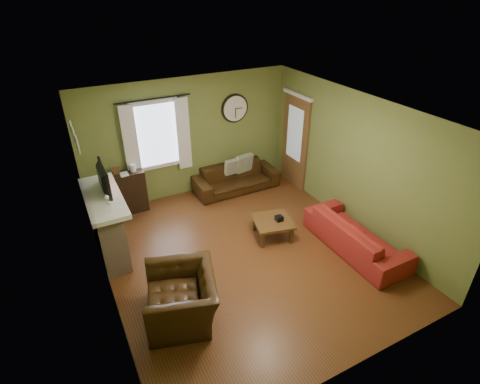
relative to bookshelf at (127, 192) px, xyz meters
name	(u,v)px	position (x,y,z in m)	size (l,w,h in m)	color
floor	(245,254)	(1.49, -2.38, -0.45)	(4.60, 5.20, 0.00)	#5A3016
ceiling	(247,113)	(1.49, -2.38, 2.15)	(4.60, 5.20, 0.00)	white
wall_left	(99,230)	(-0.81, -2.38, 0.85)	(0.00, 5.20, 2.60)	olive
wall_right	(354,163)	(3.79, -2.38, 0.85)	(0.00, 5.20, 2.60)	olive
wall_back	(189,138)	(1.49, 0.22, 0.85)	(4.60, 0.00, 2.60)	olive
wall_front	(360,297)	(1.49, -4.98, 0.85)	(4.60, 0.00, 2.60)	olive
fireplace	(107,227)	(-0.61, -1.23, 0.10)	(0.40, 1.40, 1.10)	tan
firebox	(121,236)	(-0.42, -1.23, -0.15)	(0.04, 0.60, 0.55)	black
mantel	(103,198)	(-0.58, -1.23, 0.69)	(0.58, 1.60, 0.08)	white
tv	(100,182)	(-0.56, -1.08, 0.90)	(0.60, 0.08, 0.35)	black
tv_screen	(105,178)	(-0.48, -1.08, 0.96)	(0.02, 0.62, 0.36)	#994C3F
medallion_left	(78,145)	(-0.79, -1.58, 1.80)	(0.28, 0.28, 0.03)	white
medallion_mid	(75,137)	(-0.79, -1.23, 1.80)	(0.28, 0.28, 0.03)	white
medallion_right	(72,129)	(-0.79, -0.88, 1.80)	(0.28, 0.28, 0.03)	white
window_pane	(156,135)	(0.79, 0.20, 1.05)	(1.00, 0.02, 1.30)	silver
curtain_rod	(153,99)	(0.79, 0.10, 1.82)	(0.03, 0.03, 1.50)	black
curtain_left	(131,144)	(0.24, 0.10, 1.00)	(0.28, 0.04, 1.55)	white
curtain_right	(183,134)	(1.34, 0.10, 1.00)	(0.28, 0.04, 1.55)	white
wall_clock	(235,109)	(2.59, 0.17, 1.35)	(0.64, 0.06, 0.64)	white
door	(295,142)	(3.76, -0.53, 0.60)	(0.05, 0.90, 2.10)	brown
bookshelf	(127,192)	(0.00, 0.00, 0.00)	(0.76, 0.32, 0.90)	black
book	(120,173)	(-0.09, -0.08, 0.51)	(0.16, 0.21, 0.02)	#513317
sofa_brown	(236,178)	(2.42, -0.18, -0.17)	(1.94, 0.76, 0.57)	black
pillow_left	(244,163)	(2.69, -0.07, 0.10)	(0.42, 0.13, 0.42)	gray
pillow_right	(232,167)	(2.37, -0.11, 0.10)	(0.36, 0.11, 0.36)	gray
sofa_red	(356,235)	(3.32, -3.15, -0.15)	(2.04, 0.80, 0.60)	maroon
armchair	(182,297)	(0.02, -3.19, -0.09)	(1.11, 0.97, 0.72)	black
coffee_table	(272,228)	(2.19, -2.15, -0.26)	(0.69, 0.69, 0.37)	#513317
tissue_box	(279,219)	(2.29, -2.22, -0.05)	(0.13, 0.13, 0.10)	black
wine_glass_a	(110,207)	(-0.56, -1.84, 0.83)	(0.07, 0.07, 0.20)	white
wine_glass_b	(107,201)	(-0.56, -1.64, 0.83)	(0.07, 0.07, 0.21)	white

